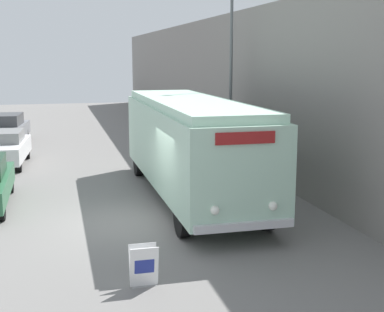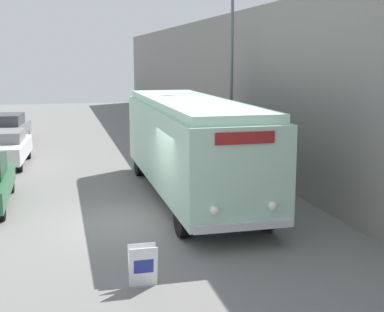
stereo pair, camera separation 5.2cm
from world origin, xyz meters
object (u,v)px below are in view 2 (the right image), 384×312
object	(u,v)px
sign_board	(143,266)
parked_car_mid	(3,148)
vintage_bus	(191,142)
parked_car_far	(6,129)
streetlamp	(232,53)

from	to	relation	value
sign_board	parked_car_mid	size ratio (longest dim) A/B	0.19
vintage_bus	parked_car_far	size ratio (longest dim) A/B	2.09
vintage_bus	streetlamp	bearing A→B (deg)	55.43
streetlamp	parked_car_mid	xyz separation A→B (m)	(-9.02, 3.26, -3.95)
vintage_bus	streetlamp	size ratio (longest dim) A/B	1.40
vintage_bus	parked_car_far	bearing A→B (deg)	117.56
sign_board	parked_car_mid	world-z (taller)	parked_car_mid
vintage_bus	parked_car_mid	world-z (taller)	vintage_bus
vintage_bus	parked_car_mid	size ratio (longest dim) A/B	2.35
sign_board	streetlamp	world-z (taller)	streetlamp
vintage_bus	parked_car_mid	xyz separation A→B (m)	(-6.42, 7.03, -1.07)
parked_car_mid	parked_car_far	bearing A→B (deg)	97.56
streetlamp	parked_car_far	size ratio (longest dim) A/B	1.50
sign_board	parked_car_far	size ratio (longest dim) A/B	0.17
vintage_bus	parked_car_mid	bearing A→B (deg)	132.37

